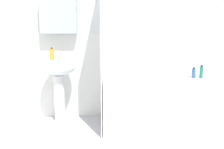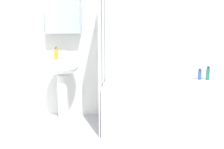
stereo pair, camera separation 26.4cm
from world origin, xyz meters
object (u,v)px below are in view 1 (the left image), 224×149
soap_dispenser (52,54)px  body_wash_bottle (194,73)px  toothbrush_cup (64,57)px  conditioner_bottle (201,72)px  bathtub (160,104)px  sink (59,77)px  towel_folded (165,83)px

soap_dispenser → body_wash_bottle: 1.97m
toothbrush_cup → conditioner_bottle: (1.89, 0.06, -0.22)m
soap_dispenser → conditioner_bottle: bearing=1.9°
bathtub → conditioner_bottle: size_ratio=7.95×
sink → body_wash_bottle: sink is taller
soap_dispenser → body_wash_bottle: (1.95, 0.08, -0.27)m
towel_folded → sink: bearing=163.9°
conditioner_bottle → towel_folded: 0.81m
conditioner_bottle → towel_folded: conditioner_bottle is taller
bathtub → body_wash_bottle: body_wash_bottle is taller
body_wash_bottle → toothbrush_cup: bearing=-177.5°
sink → bathtub: bearing=-7.6°
soap_dispenser → conditioner_bottle: 2.07m
conditioner_bottle → toothbrush_cup: bearing=-178.1°
soap_dispenser → body_wash_bottle: size_ratio=1.13×
soap_dispenser → bathtub: soap_dispenser is taller
soap_dispenser → toothbrush_cup: 0.16m
sink → bathtub: (1.33, -0.18, -0.33)m
toothbrush_cup → body_wash_bottle: bearing=2.5°
soap_dispenser → bathtub: size_ratio=0.12×
soap_dispenser → sink: bearing=-26.2°
sink → soap_dispenser: (-0.08, 0.04, 0.30)m
soap_dispenser → toothbrush_cup: size_ratio=2.05×
sink → towel_folded: (1.32, -0.38, -0.00)m
soap_dispenser → bathtub: bearing=-8.8°
sink → toothbrush_cup: (0.08, 0.05, 0.27)m
body_wash_bottle → towel_folded: 0.74m
soap_dispenser → body_wash_bottle: soap_dispenser is taller
soap_dispenser → towel_folded: (1.41, -0.42, -0.30)m
toothbrush_cup → conditioner_bottle: bearing=1.9°
body_wash_bottle → towel_folded: body_wash_bottle is taller
soap_dispenser → towel_folded: bearing=-16.8°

